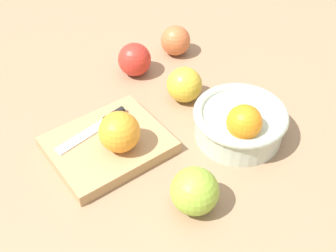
{
  "coord_description": "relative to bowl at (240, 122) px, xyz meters",
  "views": [
    {
      "loc": [
        0.36,
        0.48,
        0.56
      ],
      "look_at": [
        0.01,
        0.05,
        0.04
      ],
      "focal_mm": 44.21,
      "sensor_mm": 36.0,
      "label": 1
    }
  ],
  "objects": [
    {
      "name": "ground_plane",
      "position": [
        0.11,
        -0.13,
        -0.04
      ],
      "size": [
        2.4,
        2.4,
        0.0
      ],
      "primitive_type": "plane",
      "color": "#997556"
    },
    {
      "name": "bowl",
      "position": [
        0.0,
        0.0,
        0.0
      ],
      "size": [
        0.18,
        0.18,
        0.1
      ],
      "color": "beige",
      "rests_on": "ground_plane"
    },
    {
      "name": "cutting_board",
      "position": [
        0.21,
        -0.13,
        -0.03
      ],
      "size": [
        0.22,
        0.18,
        0.02
      ],
      "primitive_type": "cube",
      "rotation": [
        0.0,
        0.0,
        -0.04
      ],
      "color": "tan",
      "rests_on": "ground_plane"
    },
    {
      "name": "orange_on_board",
      "position": [
        0.2,
        -0.1,
        0.02
      ],
      "size": [
        0.07,
        0.07,
        0.07
      ],
      "primitive_type": "sphere",
      "color": "orange",
      "rests_on": "cutting_board"
    },
    {
      "name": "knife",
      "position": [
        0.2,
        -0.17,
        -0.01
      ],
      "size": [
        0.16,
        0.03,
        0.01
      ],
      "color": "silver",
      "rests_on": "cutting_board"
    },
    {
      "name": "apple_front_left",
      "position": [
        -0.09,
        -0.3,
        -0.0
      ],
      "size": [
        0.07,
        0.07,
        0.07
      ],
      "primitive_type": "sphere",
      "color": "#CC6638",
      "rests_on": "ground_plane"
    },
    {
      "name": "apple_front_left_2",
      "position": [
        0.03,
        -0.29,
        -0.0
      ],
      "size": [
        0.07,
        0.07,
        0.07
      ],
      "primitive_type": "sphere",
      "color": "red",
      "rests_on": "ground_plane"
    },
    {
      "name": "apple_back_right",
      "position": [
        0.17,
        0.07,
        0.0
      ],
      "size": [
        0.08,
        0.08,
        0.08
      ],
      "primitive_type": "sphere",
      "color": "#8EB738",
      "rests_on": "ground_plane"
    },
    {
      "name": "apple_mid_left",
      "position": [
        0.0,
        -0.15,
        -0.0
      ],
      "size": [
        0.07,
        0.07,
        0.07
      ],
      "primitive_type": "sphere",
      "color": "gold",
      "rests_on": "ground_plane"
    }
  ]
}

